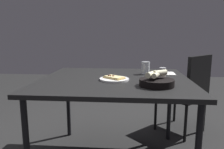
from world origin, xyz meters
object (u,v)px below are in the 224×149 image
Objects in this scene: chair_near at (188,90)px; dining_table at (115,85)px; beer_glass at (146,68)px; pepper_shaker at (163,73)px; pizza_plate at (114,79)px; bread_basket at (157,81)px.

dining_table is at bearing 130.02° from chair_near.
pepper_shaker is at bearing -130.39° from beer_glass.
bread_basket is (-0.17, -0.31, 0.02)m from pizza_plate.
dining_table is 10.65× the size of beer_glass.
pepper_shaker is at bearing -66.51° from pizza_plate.
dining_table is at bearing 52.70° from bread_basket.
dining_table is 0.39m from bread_basket.
chair_near is (0.40, -0.49, -0.29)m from beer_glass.
chair_near is at bearing -49.98° from dining_table.
pizza_plate is 2.96× the size of pepper_shaker.
pizza_plate is 0.35m from bread_basket.
beer_glass is 0.70m from chair_near.
pepper_shaker is (0.17, -0.40, 0.02)m from pizza_plate.
bread_basket is at bearing -127.30° from dining_table.
pepper_shaker reaches higher than dining_table.
bread_basket reaches higher than dining_table.
pepper_shaker is (-0.11, -0.13, -0.02)m from beer_glass.
beer_glass is 1.44× the size of pepper_shaker.
bread_basket reaches higher than pepper_shaker.
bread_basket is 1.01m from chair_near.
pepper_shaker is 0.69m from chair_near.
beer_glass is (0.45, 0.04, 0.02)m from bread_basket.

